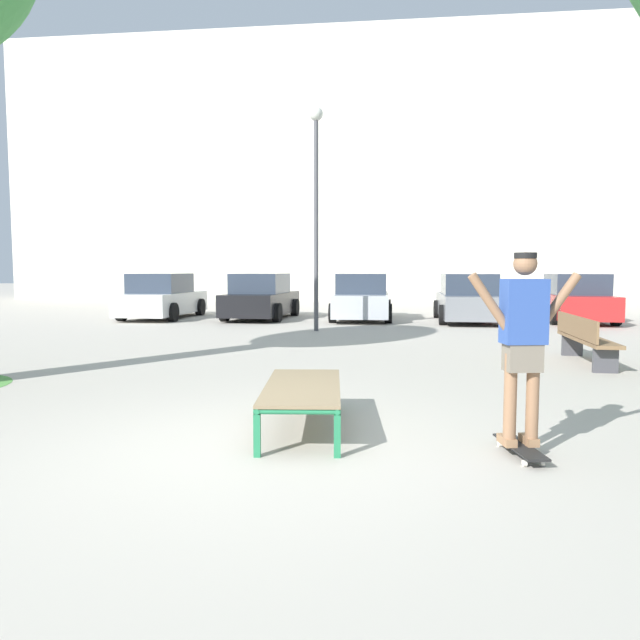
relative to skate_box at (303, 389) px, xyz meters
The scene contains 12 objects.
ground_plane 0.92m from the skate_box, 112.23° to the right, with size 120.00×120.00×0.00m, color #B2AA9E.
building_facade 27.32m from the skate_box, 88.34° to the left, with size 40.79×4.00×13.79m, color silver.
skate_box is the anchor object (origin of this frame).
skateboard 2.16m from the skate_box, 17.74° to the right, with size 0.35×0.82×0.09m.
skater 2.23m from the skate_box, 17.70° to the right, with size 1.00×0.34×1.69m.
car_white 14.92m from the skate_box, 116.90° to the left, with size 1.97×4.22×1.50m.
car_black 13.95m from the skate_box, 104.15° to the left, with size 2.08×4.28×1.50m.
car_silver 13.52m from the skate_box, 90.28° to the left, with size 1.97×4.23×1.50m.
car_grey 13.56m from the skate_box, 76.03° to the left, with size 1.95×4.22×1.50m.
car_red 15.10m from the skate_box, 64.03° to the left, with size 2.09×4.29×1.50m.
park_bench 6.43m from the skate_box, 48.79° to the left, with size 0.50×2.41×0.83m.
light_post 10.41m from the skate_box, 96.38° to the left, with size 0.36×0.36×5.83m.
Camera 1 is at (1.21, -5.20, 1.64)m, focal length 33.57 mm.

